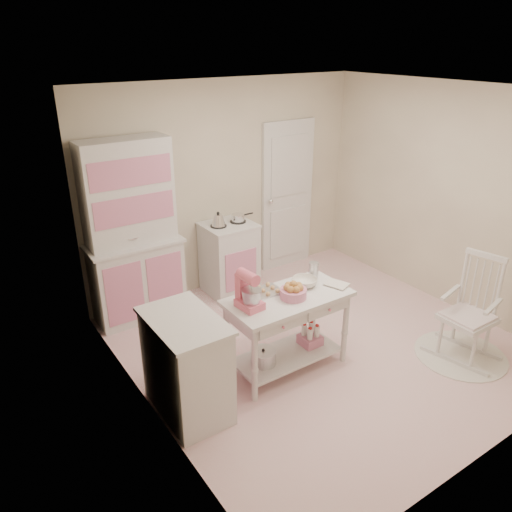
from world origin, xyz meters
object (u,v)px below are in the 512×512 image
(base_cabinet, at_px, (187,366))
(work_table, at_px, (287,332))
(stove, at_px, (229,258))
(hutch, at_px, (133,233))
(stand_mixer, at_px, (249,291))
(rocking_chair, at_px, (469,309))
(bread_basket, at_px, (293,293))

(base_cabinet, height_order, work_table, base_cabinet)
(base_cabinet, bearing_deg, stove, 49.60)
(hutch, xyz_separation_m, work_table, (0.81, -1.77, -0.64))
(hutch, height_order, stove, hutch)
(stove, distance_m, work_table, 1.76)
(base_cabinet, bearing_deg, stand_mixer, 2.76)
(base_cabinet, distance_m, rocking_chair, 2.83)
(bread_basket, bearing_deg, stand_mixer, 170.96)
(work_table, distance_m, bread_basket, 0.45)
(stove, height_order, base_cabinet, same)
(stand_mixer, bearing_deg, hutch, 97.05)
(hutch, bearing_deg, bread_basket, -65.46)
(hutch, xyz_separation_m, rocking_chair, (2.42, -2.63, -0.49))
(stand_mixer, bearing_deg, base_cabinet, 177.22)
(bread_basket, bearing_deg, work_table, 111.80)
(stand_mixer, relative_size, bread_basket, 1.36)
(hutch, distance_m, rocking_chair, 3.61)
(work_table, height_order, stand_mixer, stand_mixer)
(bread_basket, bearing_deg, base_cabinet, 178.03)
(hutch, height_order, base_cabinet, hutch)
(stove, distance_m, bread_basket, 1.85)
(rocking_chair, height_order, work_table, rocking_chair)
(hutch, relative_size, base_cabinet, 2.26)
(base_cabinet, xyz_separation_m, stand_mixer, (0.66, 0.03, 0.51))
(stand_mixer, bearing_deg, rocking_chair, -29.00)
(hutch, xyz_separation_m, stand_mixer, (0.39, -1.75, -0.07))
(stove, bearing_deg, stand_mixer, -115.45)
(stove, bearing_deg, bread_basket, -101.78)
(rocking_chair, relative_size, stand_mixer, 3.24)
(hutch, height_order, stand_mixer, hutch)
(stove, height_order, work_table, stove)
(work_table, xyz_separation_m, stand_mixer, (-0.42, 0.02, 0.57))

